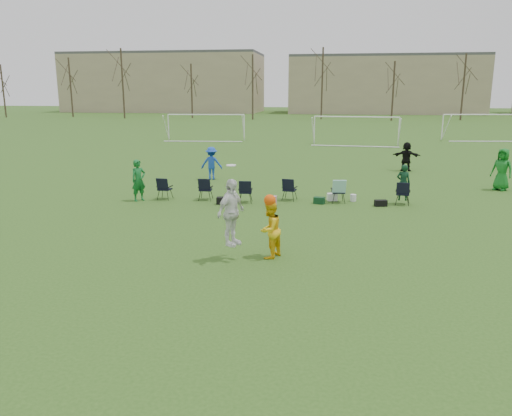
% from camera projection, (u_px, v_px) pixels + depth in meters
% --- Properties ---
extents(ground, '(260.00, 260.00, 0.00)m').
position_uv_depth(ground, '(255.00, 264.00, 13.77)').
color(ground, '#2B5119').
rests_on(ground, ground).
extents(fielder_green_near, '(0.74, 0.78, 1.79)m').
position_uv_depth(fielder_green_near, '(139.00, 180.00, 21.42)').
color(fielder_green_near, '#116527').
rests_on(fielder_green_near, ground).
extents(fielder_blue, '(1.19, 0.77, 1.74)m').
position_uv_depth(fielder_blue, '(212.00, 163.00, 26.61)').
color(fielder_blue, '#1844B8').
rests_on(fielder_blue, ground).
extents(fielder_green_far, '(1.16, 1.12, 2.00)m').
position_uv_depth(fielder_green_far, '(502.00, 169.00, 23.72)').
color(fielder_green_far, '#136C1E').
rests_on(fielder_green_far, ground).
extents(fielder_black, '(1.65, 0.75, 1.72)m').
position_uv_depth(fielder_black, '(406.00, 156.00, 29.40)').
color(fielder_black, black).
rests_on(fielder_black, ground).
extents(center_contest, '(1.93, 1.47, 2.73)m').
position_uv_depth(center_contest, '(250.00, 220.00, 13.93)').
color(center_contest, white).
rests_on(center_contest, ground).
extents(sideline_setup, '(10.86, 1.77, 1.68)m').
position_uv_depth(sideline_setup, '(291.00, 190.00, 21.32)').
color(sideline_setup, '#0E341E').
rests_on(sideline_setup, ground).
extents(goal_left, '(7.39, 0.76, 2.46)m').
position_uv_depth(goal_left, '(206.00, 120.00, 47.51)').
color(goal_left, white).
rests_on(goal_left, ground).
extents(goal_mid, '(7.40, 0.63, 2.46)m').
position_uv_depth(goal_mid, '(356.00, 122.00, 43.52)').
color(goal_mid, white).
rests_on(goal_mid, ground).
extents(goal_right, '(7.35, 1.14, 2.46)m').
position_uv_depth(goal_right, '(482.00, 120.00, 47.52)').
color(goal_right, white).
rests_on(goal_right, ground).
extents(tree_line, '(110.28, 3.28, 11.40)m').
position_uv_depth(tree_line, '(323.00, 87.00, 79.74)').
color(tree_line, '#382B21').
rests_on(tree_line, ground).
extents(building_row, '(126.00, 16.00, 13.00)m').
position_uv_depth(building_row, '(358.00, 84.00, 103.74)').
color(building_row, tan).
rests_on(building_row, ground).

